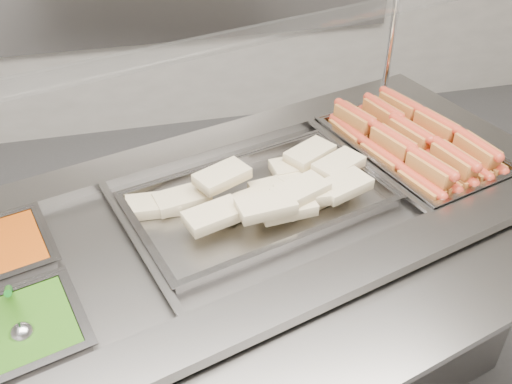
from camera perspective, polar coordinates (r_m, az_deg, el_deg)
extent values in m
cube|color=slate|center=(1.97, -1.35, -12.35)|extent=(2.02, 1.28, 0.91)
cube|color=gray|center=(1.41, 5.61, -9.53)|extent=(1.92, 0.69, 0.03)
cube|color=gray|center=(1.91, -6.83, 4.33)|extent=(1.92, 0.69, 0.03)
cube|color=gray|center=(2.15, 20.42, 6.05)|extent=(0.30, 0.61, 0.03)
cube|color=black|center=(1.72, -1.51, -4.70)|extent=(1.79, 1.05, 0.02)
cube|color=gray|center=(1.85, 10.73, 3.01)|extent=(0.19, 0.58, 0.01)
cube|color=gray|center=(1.55, -11.84, -4.80)|extent=(0.19, 0.58, 0.01)
cube|color=gray|center=(1.35, 9.77, -15.08)|extent=(1.87, 0.78, 0.02)
cylinder|color=silver|center=(2.19, 13.46, 15.08)|extent=(0.03, 0.03, 0.46)
cube|color=silver|center=(1.60, -5.61, 14.33)|extent=(1.73, 0.78, 0.09)
cube|color=#19580D|center=(1.44, -23.33, -13.83)|extent=(0.34, 0.30, 0.09)
cube|color=brown|center=(1.79, 16.10, 0.39)|extent=(0.10, 0.17, 0.05)
cylinder|color=#C33D23|center=(1.78, 16.22, 0.96)|extent=(0.08, 0.17, 0.03)
cube|color=brown|center=(1.90, 12.40, 3.22)|extent=(0.10, 0.17, 0.05)
cylinder|color=#C33D23|center=(1.89, 12.49, 3.78)|extent=(0.08, 0.17, 0.03)
cube|color=brown|center=(2.01, 9.08, 5.73)|extent=(0.09, 0.16, 0.05)
cylinder|color=#C33D23|center=(2.00, 9.14, 6.28)|extent=(0.07, 0.17, 0.03)
cube|color=brown|center=(1.83, 17.57, 1.01)|extent=(0.09, 0.17, 0.05)
cylinder|color=#C33D23|center=(1.82, 17.69, 1.54)|extent=(0.08, 0.17, 0.03)
cube|color=brown|center=(1.94, 13.86, 3.74)|extent=(0.09, 0.17, 0.05)
cylinder|color=#C33D23|center=(1.92, 13.95, 4.28)|extent=(0.08, 0.17, 0.03)
cube|color=brown|center=(2.05, 10.52, 6.15)|extent=(0.09, 0.17, 0.05)
cylinder|color=#C33D23|center=(2.04, 10.59, 6.71)|extent=(0.08, 0.17, 0.03)
cube|color=brown|center=(1.88, 18.96, 1.50)|extent=(0.10, 0.17, 0.05)
cylinder|color=#C33D23|center=(1.87, 19.11, 2.11)|extent=(0.08, 0.17, 0.03)
cube|color=brown|center=(1.98, 15.28, 4.20)|extent=(0.09, 0.17, 0.05)
cylinder|color=#C33D23|center=(1.97, 15.38, 4.76)|extent=(0.08, 0.17, 0.03)
cube|color=brown|center=(2.09, 11.93, 6.56)|extent=(0.10, 0.17, 0.05)
cylinder|color=#C33D23|center=(2.08, 12.02, 7.13)|extent=(0.08, 0.17, 0.03)
cube|color=brown|center=(1.92, 20.33, 2.12)|extent=(0.09, 0.17, 0.05)
cylinder|color=#C33D23|center=(1.91, 20.47, 2.64)|extent=(0.08, 0.17, 0.03)
cube|color=brown|center=(2.02, 16.65, 4.70)|extent=(0.10, 0.17, 0.05)
cylinder|color=#C33D23|center=(2.01, 16.76, 5.22)|extent=(0.08, 0.17, 0.03)
cube|color=brown|center=(2.13, 13.30, 6.99)|extent=(0.10, 0.17, 0.05)
cylinder|color=#C33D23|center=(2.12, 13.39, 7.53)|extent=(0.08, 0.17, 0.03)
cube|color=brown|center=(1.97, 21.60, 2.61)|extent=(0.09, 0.17, 0.05)
cylinder|color=#C33D23|center=(1.96, 21.74, 3.15)|extent=(0.08, 0.17, 0.03)
cube|color=brown|center=(2.06, 17.93, 5.08)|extent=(0.09, 0.16, 0.05)
cylinder|color=#C33D23|center=(2.05, 18.06, 5.65)|extent=(0.08, 0.17, 0.03)
cube|color=brown|center=(1.79, 17.08, 2.20)|extent=(0.10, 0.17, 0.05)
cylinder|color=#C33D23|center=(1.78, 17.21, 2.81)|extent=(0.09, 0.17, 0.03)
cube|color=brown|center=(1.89, 13.50, 4.84)|extent=(0.10, 0.17, 0.05)
cylinder|color=#C33D23|center=(1.88, 13.60, 5.43)|extent=(0.09, 0.17, 0.03)
cube|color=brown|center=(2.00, 9.82, 7.29)|extent=(0.11, 0.17, 0.05)
cylinder|color=#C33D23|center=(1.99, 9.89, 7.86)|extent=(0.09, 0.17, 0.03)
cube|color=brown|center=(1.86, 19.20, 3.03)|extent=(0.09, 0.17, 0.05)
cylinder|color=#C33D23|center=(1.84, 19.34, 3.63)|extent=(0.08, 0.17, 0.03)
cube|color=brown|center=(1.95, 15.20, 5.61)|extent=(0.10, 0.17, 0.05)
cylinder|color=#C33D23|center=(1.94, 15.30, 6.19)|extent=(0.08, 0.17, 0.03)
cube|color=brown|center=(2.06, 12.56, 7.75)|extent=(0.10, 0.17, 0.05)
cylinder|color=#C33D23|center=(2.05, 12.64, 8.31)|extent=(0.08, 0.17, 0.03)
cube|color=brown|center=(1.93, 21.22, 3.93)|extent=(0.09, 0.16, 0.05)
cylinder|color=#C33D23|center=(1.92, 21.36, 4.51)|extent=(0.07, 0.17, 0.03)
cube|color=brown|center=(2.03, 17.56, 6.38)|extent=(0.10, 0.17, 0.05)
cylinder|color=#C33D23|center=(2.02, 17.67, 6.94)|extent=(0.09, 0.17, 0.03)
cube|color=brown|center=(2.12, 14.15, 8.41)|extent=(0.11, 0.17, 0.05)
cylinder|color=#C33D23|center=(2.11, 14.25, 8.96)|extent=(0.09, 0.17, 0.03)
cube|color=beige|center=(1.67, -7.39, -0.69)|extent=(0.17, 0.12, 0.03)
cube|color=beige|center=(1.67, 4.88, -0.85)|extent=(0.18, 0.14, 0.03)
cube|color=beige|center=(1.67, -10.24, -1.32)|extent=(0.16, 0.10, 0.03)
cube|color=beige|center=(1.64, -1.22, -1.30)|extent=(0.18, 0.13, 0.03)
cube|color=beige|center=(1.65, 1.29, -1.09)|extent=(0.17, 0.11, 0.03)
cube|color=beige|center=(1.71, 2.09, 0.33)|extent=(0.17, 0.11, 0.03)
cube|color=beige|center=(1.80, 4.04, 2.53)|extent=(0.16, 0.10, 0.03)
cube|color=beige|center=(1.77, 4.60, 1.65)|extent=(0.18, 0.16, 0.03)
cube|color=beige|center=(1.59, 3.11, -1.53)|extent=(0.16, 0.10, 0.03)
cube|color=beige|center=(1.76, 8.26, 2.70)|extent=(0.18, 0.15, 0.03)
cube|color=beige|center=(1.67, 8.81, 0.63)|extent=(0.18, 0.14, 0.03)
cube|color=beige|center=(1.81, 5.41, 3.86)|extent=(0.18, 0.16, 0.03)
cube|color=beige|center=(1.55, -4.28, -2.38)|extent=(0.18, 0.13, 0.03)
cube|color=beige|center=(1.63, 4.70, -0.22)|extent=(0.16, 0.10, 0.03)
cube|color=beige|center=(1.60, 4.48, 0.14)|extent=(0.18, 0.14, 0.03)
cube|color=beige|center=(1.66, -3.41, 1.59)|extent=(0.18, 0.15, 0.03)
cube|color=beige|center=(1.54, 1.00, -1.39)|extent=(0.17, 0.11, 0.03)
sphere|color=silver|center=(1.40, -22.29, -13.06)|extent=(0.06, 0.06, 0.06)
cylinder|color=#136D1A|center=(1.41, -23.54, -9.05)|extent=(0.06, 0.14, 0.12)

